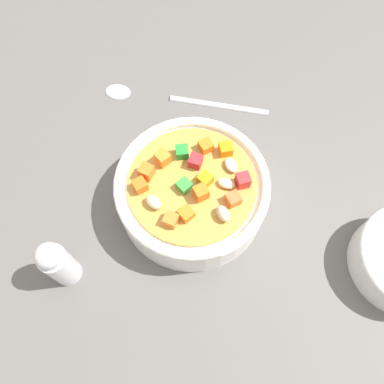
% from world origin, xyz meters
% --- Properties ---
extents(ground_plane, '(1.40, 1.40, 0.02)m').
position_xyz_m(ground_plane, '(0.00, 0.00, -0.01)').
color(ground_plane, '#565451').
extents(soup_bowl_main, '(0.15, 0.15, 0.06)m').
position_xyz_m(soup_bowl_main, '(-0.00, 0.00, 0.03)').
color(soup_bowl_main, white).
rests_on(soup_bowl_main, ground_plane).
extents(spoon, '(0.16, 0.14, 0.01)m').
position_xyz_m(spoon, '(-0.05, -0.13, 0.00)').
color(spoon, silver).
rests_on(spoon, ground_plane).
extents(pepper_shaker, '(0.03, 0.03, 0.07)m').
position_xyz_m(pepper_shaker, '(0.14, 0.00, 0.04)').
color(pepper_shaker, silver).
rests_on(pepper_shaker, ground_plane).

